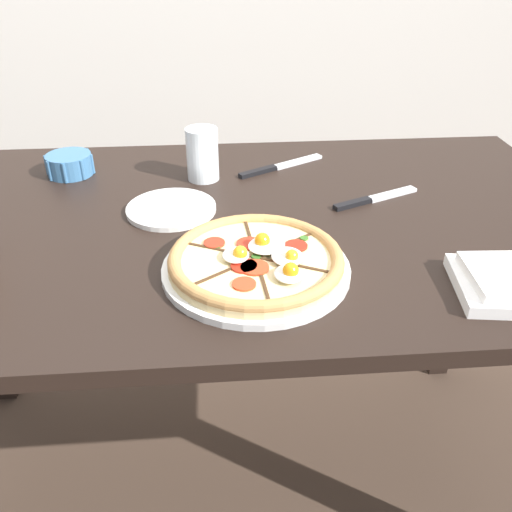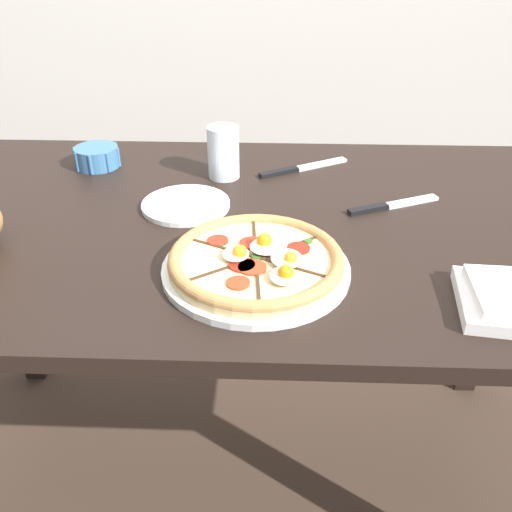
% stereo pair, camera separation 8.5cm
% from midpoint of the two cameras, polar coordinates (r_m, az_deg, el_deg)
% --- Properties ---
extents(ground_plane, '(12.00, 12.00, 0.00)m').
position_cam_midpoint_polar(ground_plane, '(1.55, 0.11, -21.93)').
color(ground_plane, '#3D2D23').
extents(dining_table, '(1.46, 0.81, 0.77)m').
position_cam_midpoint_polar(dining_table, '(1.09, 0.14, -0.69)').
color(dining_table, black).
rests_on(dining_table, ground_plane).
extents(pizza, '(0.30, 0.30, 0.05)m').
position_cam_midpoint_polar(pizza, '(0.86, 2.89, -0.71)').
color(pizza, white).
rests_on(pizza, dining_table).
extents(ramekin_bowl, '(0.11, 0.11, 0.05)m').
position_cam_midpoint_polar(ramekin_bowl, '(1.29, -14.59, 10.09)').
color(ramekin_bowl, teal).
rests_on(ramekin_bowl, dining_table).
extents(knife_main, '(0.19, 0.10, 0.01)m').
position_cam_midpoint_polar(knife_main, '(1.11, 16.32, 5.12)').
color(knife_main, silver).
rests_on(knife_main, dining_table).
extents(knife_spare, '(0.20, 0.13, 0.01)m').
position_cam_midpoint_polar(knife_spare, '(1.25, 6.91, 9.17)').
color(knife_spare, silver).
rests_on(knife_spare, dining_table).
extents(water_glass, '(0.07, 0.07, 0.11)m').
position_cam_midpoint_polar(water_glass, '(1.19, -1.36, 10.51)').
color(water_glass, white).
rests_on(water_glass, dining_table).
extents(side_saucer, '(0.17, 0.17, 0.01)m').
position_cam_midpoint_polar(side_saucer, '(1.07, -5.14, 5.35)').
color(side_saucer, white).
rests_on(side_saucer, dining_table).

